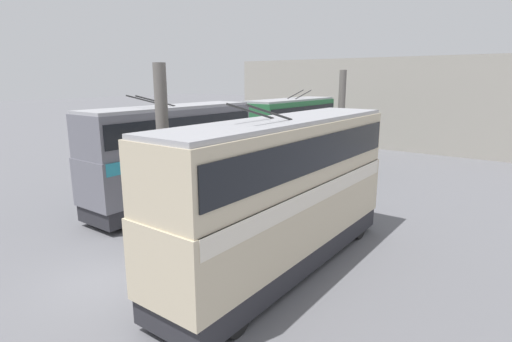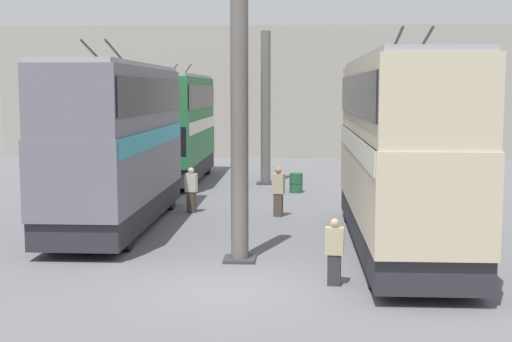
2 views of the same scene
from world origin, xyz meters
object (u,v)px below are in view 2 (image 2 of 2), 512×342
(bus_left_far, at_px, (400,142))
(person_by_left_row, at_px, (334,250))
(bus_right_far, at_px, (177,121))
(person_aisle_midway, at_px, (278,190))
(person_by_right_row, at_px, (191,189))
(oil_drum, at_px, (296,183))
(bus_right_mid, at_px, (117,136))

(bus_left_far, bearing_deg, person_by_left_row, 152.72)
(bus_right_far, xyz_separation_m, person_aisle_midway, (-9.35, -5.13, -1.99))
(person_by_right_row, xyz_separation_m, oil_drum, (5.34, -3.79, -0.45))
(person_aisle_midway, xyz_separation_m, person_by_right_row, (0.60, 3.17, -0.06))
(bus_right_far, relative_size, oil_drum, 10.92)
(person_aisle_midway, relative_size, person_by_left_row, 1.13)
(bus_left_far, xyz_separation_m, person_by_right_row, (5.60, 6.64, -2.15))
(person_aisle_midway, bearing_deg, person_by_left_row, 25.81)
(bus_right_mid, bearing_deg, bus_left_far, -107.72)
(bus_right_far, bearing_deg, person_aisle_midway, -151.24)
(bus_left_far, relative_size, bus_right_mid, 1.13)
(person_by_left_row, bearing_deg, bus_left_far, -20.33)
(person_by_right_row, bearing_deg, oil_drum, 155.55)
(bus_left_far, bearing_deg, oil_drum, 14.59)
(person_aisle_midway, xyz_separation_m, oil_drum, (5.94, -0.62, -0.51))
(bus_left_far, distance_m, person_by_left_row, 4.80)
(bus_right_mid, xyz_separation_m, person_by_right_row, (2.85, -1.96, -2.11))
(bus_right_far, relative_size, person_aisle_midway, 5.27)
(oil_drum, bearing_deg, person_by_left_row, -176.53)
(person_by_right_row, bearing_deg, person_aisle_midway, 90.13)
(person_aisle_midway, bearing_deg, oil_drum, -169.86)
(bus_right_mid, relative_size, person_aisle_midway, 5.61)
(person_by_right_row, height_order, oil_drum, person_by_right_row)
(bus_right_far, distance_m, person_aisle_midway, 10.85)
(person_by_right_row, bearing_deg, person_by_left_row, 37.39)
(person_by_right_row, relative_size, oil_drum, 1.95)
(bus_right_mid, relative_size, person_by_left_row, 6.35)
(bus_left_far, relative_size, oil_drum, 13.19)
(bus_right_far, relative_size, person_by_right_row, 5.60)
(person_aisle_midway, distance_m, oil_drum, 6.00)
(bus_right_far, bearing_deg, bus_right_mid, -180.00)
(oil_drum, bearing_deg, bus_right_far, 59.35)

